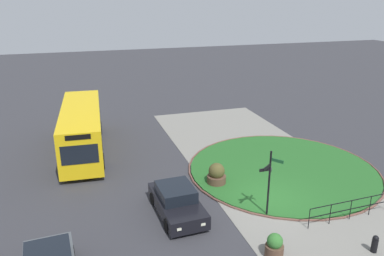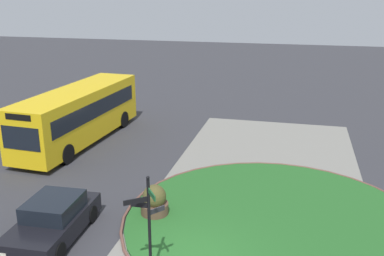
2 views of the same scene
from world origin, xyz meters
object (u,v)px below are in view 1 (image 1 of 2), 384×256
Objects in this scene: planter_kerbside at (217,175)px; planter_near_signpost at (274,246)px; bus_yellow at (82,128)px; bollard_foreground at (375,244)px; signpost_directional at (269,179)px; car_trailing at (177,202)px.

planter_near_signpost is at bearing 179.62° from planter_kerbside.
planter_near_signpost is (-13.69, -6.74, -1.13)m from bus_yellow.
bollard_foreground is 0.08× the size of bus_yellow.
planter_kerbside is at bearing 16.41° from signpost_directional.
signpost_directional is 2.68× the size of planter_kerbside.
signpost_directional is 4.31× the size of bollard_foreground.
signpost_directional is 4.16m from planter_kerbside.
bollard_foreground is 8.65m from car_trailing.
signpost_directional reaches higher than planter_kerbside.
bus_yellow reaches higher than planter_kerbside.
planter_near_signpost is 6.53m from planter_kerbside.
signpost_directional is 13.48m from bus_yellow.
bollard_foreground is at bearing 50.40° from car_trailing.
planter_near_signpost is at bearing 157.46° from signpost_directional.
car_trailing is at bearing 33.73° from planter_near_signpost.
signpost_directional is at bearing 37.71° from bollard_foreground.
signpost_directional is at bearing 39.36° from bus_yellow.
signpost_directional is at bearing 67.06° from car_trailing.
signpost_directional reaches higher than planter_near_signpost.
car_trailing is 5.14m from planter_near_signpost.
bus_yellow is 2.42× the size of car_trailing.
bus_yellow is at bearing 43.47° from planter_kerbside.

